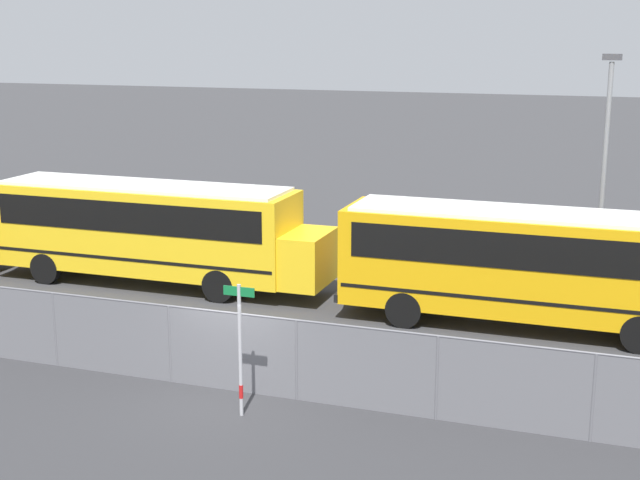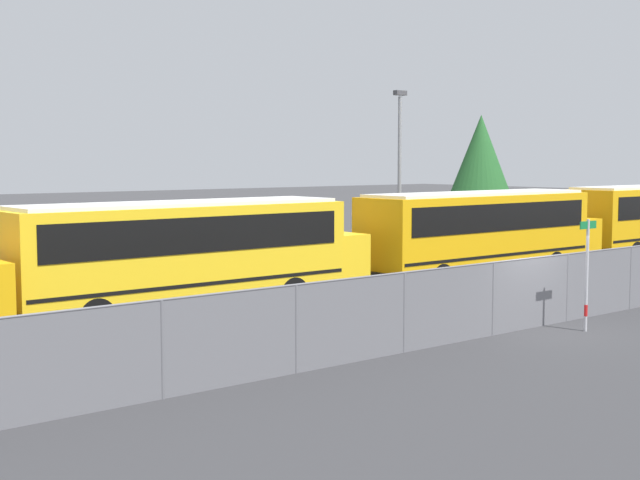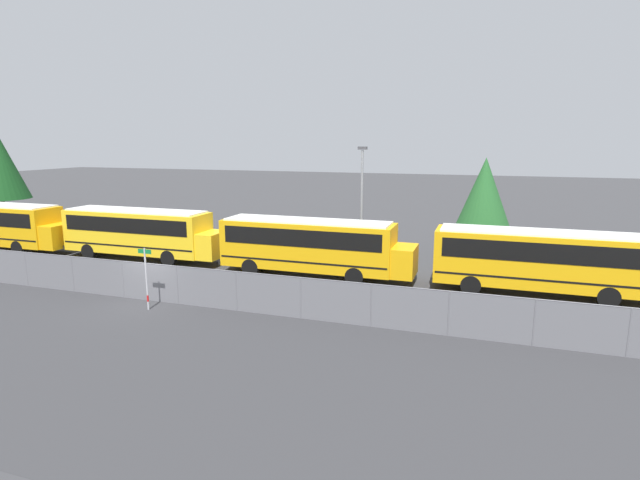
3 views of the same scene
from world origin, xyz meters
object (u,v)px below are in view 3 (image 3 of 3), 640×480
at_px(school_bus_3, 543,258).
at_px(street_sign, 146,277).
at_px(school_bus_2, 311,243).
at_px(tree_0, 484,192).
at_px(light_pole, 362,197).
at_px(school_bus_1, 140,230).

height_order(school_bus_3, street_sign, school_bus_3).
relative_size(school_bus_2, tree_0, 1.70).
xyz_separation_m(school_bus_2, light_pole, (1.51, 5.82, 2.10)).
height_order(school_bus_2, light_pole, light_pole).
bearing_deg(light_pole, school_bus_1, -158.43).
distance_m(street_sign, tree_0, 21.64).
bearing_deg(street_sign, tree_0, 47.74).
xyz_separation_m(school_bus_3, tree_0, (-3.02, 7.65, 2.44)).
relative_size(school_bus_2, light_pole, 1.54).
xyz_separation_m(school_bus_1, street_sign, (6.87, -8.38, -0.40)).
height_order(school_bus_2, street_sign, school_bus_2).
bearing_deg(school_bus_3, street_sign, -154.76).
xyz_separation_m(school_bus_3, light_pole, (-10.73, 5.53, 2.10)).
bearing_deg(tree_0, school_bus_2, -139.23).
xyz_separation_m(school_bus_1, tree_0, (21.30, 7.50, 2.44)).
bearing_deg(school_bus_2, street_sign, -123.33).
height_order(school_bus_1, school_bus_3, same).
bearing_deg(school_bus_3, school_bus_2, -178.63).
distance_m(school_bus_3, street_sign, 19.30).
height_order(school_bus_1, street_sign, school_bus_1).
relative_size(school_bus_1, school_bus_2, 1.00).
relative_size(school_bus_1, street_sign, 3.87).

